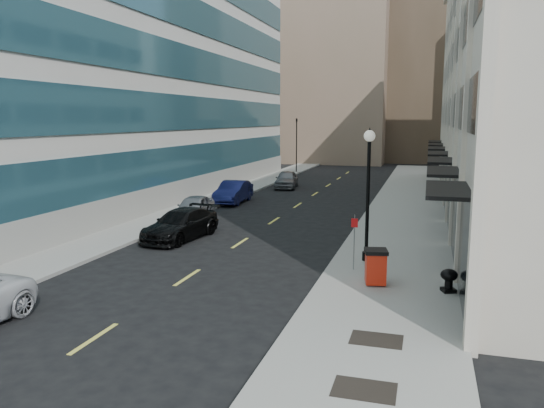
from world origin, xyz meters
The scene contains 20 objects.
ground centered at (0.00, 0.00, 0.00)m, with size 160.00×160.00×0.00m, color black.
sidewalk_right centered at (7.50, 20.00, 0.07)m, with size 5.00×80.00×0.15m, color #9A988C.
sidewalk_left centered at (-6.50, 20.00, 0.07)m, with size 3.00×80.00×0.15m, color #9A988C.
building_left centered at (-15.95, 27.00, 9.99)m, with size 16.14×46.00×20.00m.
skyline_tan_near centered at (-4.00, 68.00, 14.00)m, with size 14.00×18.00×28.00m, color #816754.
skyline_brown centered at (8.00, 72.00, 17.00)m, with size 12.00×16.00×34.00m, color brown.
skyline_tan_far centered at (-14.00, 78.00, 11.00)m, with size 12.00×14.00×22.00m, color #816754.
skyline_stone centered at (18.00, 66.00, 10.00)m, with size 10.00×14.00×20.00m, color beige.
grate_mid centered at (7.60, 1.00, 0.15)m, with size 1.40×1.00×0.01m, color black.
grate_far centered at (7.60, 3.80, 0.15)m, with size 1.40×1.00×0.01m, color black.
road_centerline centered at (0.00, 17.00, 0.01)m, with size 0.15×68.20×0.01m.
traffic_signal centered at (-5.50, 48.00, 5.72)m, with size 0.66×0.66×6.98m.
car_black_pickup centered at (-3.20, 14.00, 0.75)m, with size 2.11×5.18×1.50m, color black.
car_silver_sedan centered at (-4.80, 19.08, 0.73)m, with size 1.72×4.28×1.46m, color gray.
car_blue_sedan centered at (-4.77, 25.80, 0.79)m, with size 1.68×4.82×1.59m, color #151A51.
car_grey_sedan centered at (-3.20, 35.00, 0.76)m, with size 1.80×4.48×1.53m, color slate.
trash_bin centered at (7.09, 8.71, 0.85)m, with size 0.94×0.97×1.29m.
lamppost centered at (6.40, 11.91, 3.43)m, with size 0.46×0.46×5.58m.
sign_post centered at (6.08, 10.40, 1.59)m, with size 0.26×0.06×2.21m.
urn_planter centered at (9.60, 8.57, 0.64)m, with size 0.59×0.59×0.81m.
Camera 1 is at (8.72, -10.01, 6.06)m, focal length 35.00 mm.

